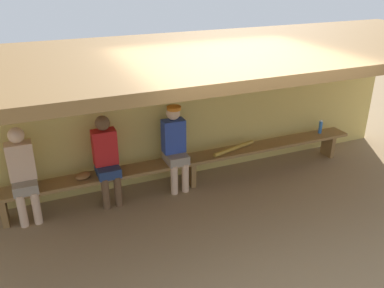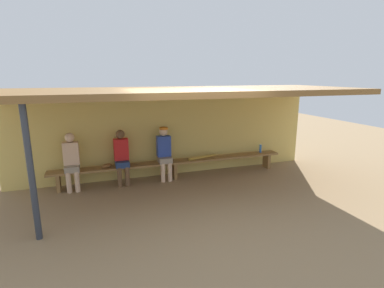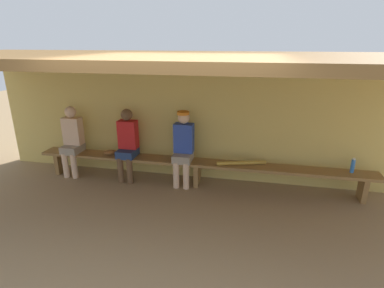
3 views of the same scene
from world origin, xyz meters
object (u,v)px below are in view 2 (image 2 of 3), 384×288
(support_post, at_px, (31,175))
(bench, at_px, (174,164))
(player_near_post, at_px, (122,155))
(baseball_glove_dark_brown, at_px, (107,166))
(player_rightmost, at_px, (71,159))
(player_leftmost, at_px, (164,151))
(baseball_bat, at_px, (202,157))
(water_bottle_blue, at_px, (260,148))

(support_post, bearing_deg, bench, 36.27)
(player_near_post, distance_m, baseball_glove_dark_brown, 0.42)
(bench, xyz_separation_m, player_rightmost, (-2.43, 0.00, 0.34))
(player_leftmost, distance_m, player_rightmost, 2.17)
(player_rightmost, relative_size, baseball_glove_dark_brown, 5.56)
(bench, relative_size, player_leftmost, 4.46)
(player_near_post, bearing_deg, bench, -0.13)
(bench, height_order, baseball_bat, baseball_bat)
(bench, xyz_separation_m, player_leftmost, (-0.25, 0.00, 0.36))
(bench, distance_m, player_leftmost, 0.44)
(player_leftmost, bearing_deg, water_bottle_blue, 0.78)
(bench, height_order, water_bottle_blue, water_bottle_blue)
(water_bottle_blue, distance_m, baseball_glove_dark_brown, 4.21)
(baseball_glove_dark_brown, bearing_deg, support_post, -142.13)
(player_near_post, bearing_deg, baseball_bat, -0.08)
(water_bottle_blue, xyz_separation_m, baseball_glove_dark_brown, (-4.21, -0.05, -0.07))
(player_leftmost, distance_m, baseball_bat, 1.06)
(player_leftmost, relative_size, water_bottle_blue, 5.44)
(player_rightmost, xyz_separation_m, baseball_bat, (3.20, -0.00, -0.24))
(player_near_post, height_order, baseball_bat, player_near_post)
(bench, distance_m, baseball_bat, 0.78)
(baseball_glove_dark_brown, bearing_deg, baseball_bat, -22.02)
(player_leftmost, xyz_separation_m, baseball_bat, (1.03, -0.00, -0.25))
(player_near_post, bearing_deg, support_post, -126.50)
(bench, distance_m, water_bottle_blue, 2.56)
(bench, bearing_deg, baseball_bat, -0.00)
(player_rightmost, height_order, baseball_bat, player_rightmost)
(player_near_post, relative_size, baseball_glove_dark_brown, 5.56)
(support_post, distance_m, player_leftmost, 3.37)
(player_leftmost, bearing_deg, bench, -0.81)
(bench, bearing_deg, player_leftmost, 179.19)
(player_rightmost, relative_size, water_bottle_blue, 5.40)
(player_rightmost, xyz_separation_m, baseball_glove_dark_brown, (0.77, -0.01, -0.22))
(water_bottle_blue, bearing_deg, baseball_glove_dark_brown, -179.31)
(player_leftmost, bearing_deg, player_near_post, -179.97)
(player_leftmost, bearing_deg, baseball_glove_dark_brown, -179.50)
(player_near_post, height_order, water_bottle_blue, player_near_post)
(support_post, height_order, baseball_glove_dark_brown, support_post)
(support_post, height_order, baseball_bat, support_post)
(player_leftmost, xyz_separation_m, baseball_glove_dark_brown, (-1.41, -0.01, -0.24))
(baseball_bat, bearing_deg, player_near_post, 164.12)
(player_rightmost, distance_m, baseball_bat, 3.21)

